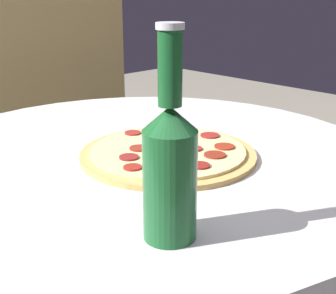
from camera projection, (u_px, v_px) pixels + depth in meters
The scene contains 3 objects.
table at pixel (145, 241), 1.02m from camera, with size 1.00×1.00×0.76m.
pizza at pixel (168, 153), 0.92m from camera, with size 0.35×0.35×0.02m.
beer_bottle at pixel (170, 165), 0.60m from camera, with size 0.07×0.07×0.28m.
Camera 1 is at (-0.59, -0.68, 1.08)m, focal length 50.00 mm.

